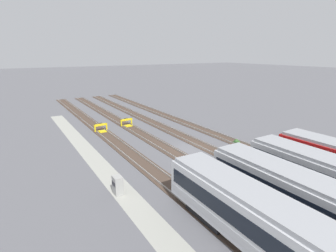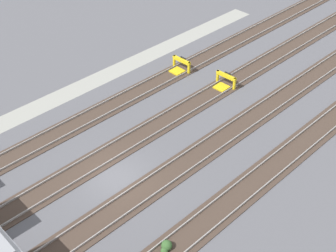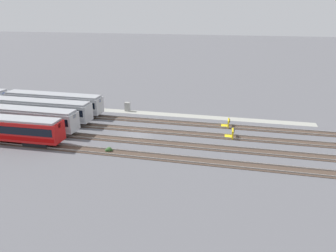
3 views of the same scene
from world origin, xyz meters
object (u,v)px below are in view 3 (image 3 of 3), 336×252
at_px(subway_car_front_row_rightmost, 1,128).
at_px(subway_car_front_row_centre, 39,110).
at_px(bumper_stop_nearest_track, 227,124).
at_px(weed_clump, 109,150).
at_px(subway_car_back_row_centre, 21,118).
at_px(electrical_cabinet, 127,107).
at_px(subway_car_front_row_left_inner, 53,103).
at_px(bumper_stop_near_inner_track, 231,134).

bearing_deg(subway_car_front_row_rightmost, subway_car_front_row_centre, -90.00).
bearing_deg(subway_car_front_row_centre, bumper_stop_nearest_track, -171.56).
bearing_deg(weed_clump, subway_car_back_row_centre, -14.88).
relative_size(electrical_cabinet, weed_clump, 1.74).
xyz_separation_m(subway_car_front_row_left_inner, bumper_stop_near_inner_track, (-31.21, 4.45, -1.53)).
bearing_deg(subway_car_back_row_centre, subway_car_front_row_left_inner, -90.00).
xyz_separation_m(subway_car_front_row_rightmost, bumper_stop_nearest_track, (-30.37, -13.41, -1.53)).
distance_m(subway_car_front_row_left_inner, subway_car_front_row_rightmost, 13.36).
bearing_deg(subway_car_front_row_left_inner, bumper_stop_nearest_track, -179.92).
relative_size(bumper_stop_nearest_track, weed_clump, 2.18).
relative_size(subway_car_front_row_left_inner, subway_car_front_row_rightmost, 1.00).
xyz_separation_m(subway_car_front_row_centre, subway_car_back_row_centre, (0.00, 4.49, 0.00)).
height_order(subway_car_back_row_centre, bumper_stop_near_inner_track, subway_car_back_row_centre).
xyz_separation_m(subway_car_back_row_centre, weed_clump, (-15.86, 4.22, -1.80)).
xyz_separation_m(bumper_stop_near_inner_track, electrical_cabinet, (19.09, -9.02, 0.29)).
xyz_separation_m(subway_car_back_row_centre, electrical_cabinet, (-12.13, -13.52, -1.24)).
relative_size(subway_car_back_row_centre, bumper_stop_nearest_track, 8.98).
distance_m(subway_car_front_row_rightmost, subway_car_back_row_centre, 4.41).
xyz_separation_m(bumper_stop_nearest_track, electrical_cabinet, (18.25, -4.52, 0.29)).
relative_size(subway_car_front_row_left_inner, weed_clump, 19.61).
relative_size(subway_car_front_row_rightmost, electrical_cabinet, 11.29).
distance_m(subway_car_back_row_centre, bumper_stop_nearest_track, 31.71).
bearing_deg(weed_clump, bumper_stop_nearest_track, -137.69).
bearing_deg(bumper_stop_near_inner_track, weed_clump, 29.59).
bearing_deg(subway_car_back_row_centre, subway_car_front_row_centre, -90.00).
relative_size(bumper_stop_nearest_track, bumper_stop_near_inner_track, 1.00).
bearing_deg(bumper_stop_nearest_track, subway_car_front_row_rightmost, 23.81).
relative_size(subway_car_front_row_rightmost, weed_clump, 19.63).
distance_m(bumper_stop_nearest_track, electrical_cabinet, 18.80).
bearing_deg(subway_car_front_row_rightmost, bumper_stop_near_inner_track, -164.06).
height_order(subway_car_front_row_centre, bumper_stop_nearest_track, subway_car_front_row_centre).
bearing_deg(subway_car_front_row_left_inner, electrical_cabinet, -159.36).
bearing_deg(subway_car_front_row_centre, subway_car_front_row_left_inner, -90.00).
bearing_deg(subway_car_back_row_centre, bumper_stop_nearest_track, -163.50).
distance_m(subway_car_front_row_centre, subway_car_back_row_centre, 4.49).
xyz_separation_m(subway_car_front_row_rightmost, electrical_cabinet, (-12.13, -17.93, -1.24)).
height_order(subway_car_front_row_centre, subway_car_back_row_centre, same).
height_order(subway_car_front_row_left_inner, bumper_stop_nearest_track, subway_car_front_row_left_inner).
xyz_separation_m(subway_car_front_row_centre, bumper_stop_nearest_track, (-30.37, -4.51, -1.53)).
height_order(subway_car_front_row_left_inner, subway_car_back_row_centre, same).
xyz_separation_m(subway_car_front_row_left_inner, subway_car_front_row_rightmost, (0.00, 13.36, 0.00)).
xyz_separation_m(subway_car_front_row_centre, weed_clump, (-15.86, 8.70, -1.80)).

